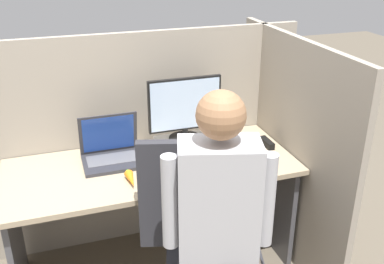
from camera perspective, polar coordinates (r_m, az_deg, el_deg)
The scene contains 11 objects.
cubicle_panel_back at distance 2.89m, azimuth -6.83°, elevation -1.12°, with size 2.14×0.04×1.39m.
cubicle_panel_right at distance 2.80m, azimuth 12.22°, elevation -2.35°, with size 0.04×1.31×1.39m.
desk at distance 2.65m, azimuth -5.01°, elevation -7.24°, with size 1.64×0.68×0.71m.
paper_box at distance 2.75m, azimuth -0.86°, elevation -1.41°, with size 0.36×0.21×0.05m.
monitor at distance 2.66m, azimuth -0.91°, elevation 3.01°, with size 0.44×0.20×0.39m.
laptop at distance 2.61m, azimuth -10.19°, elevation -2.62°, with size 0.33×0.26×0.27m.
mouse at distance 2.47m, azimuth -4.84°, elevation -5.01°, with size 0.06×0.05×0.03m.
stapler at distance 2.80m, azimuth 9.48°, elevation -1.37°, with size 0.04×0.14×0.04m.
carrot_toy at distance 2.39m, azimuth -7.75°, elevation -5.99°, with size 0.05×0.16×0.05m.
office_chair at distance 2.17m, azimuth 1.42°, elevation -14.84°, with size 0.57×0.62×1.06m.
person at distance 1.93m, azimuth 4.18°, elevation -11.27°, with size 0.46×0.45×1.37m.
Camera 1 is at (-0.49, -1.87, 1.92)m, focal length 42.00 mm.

